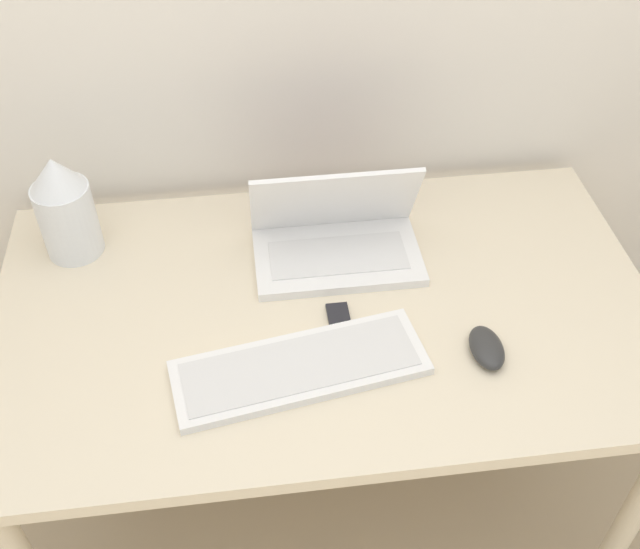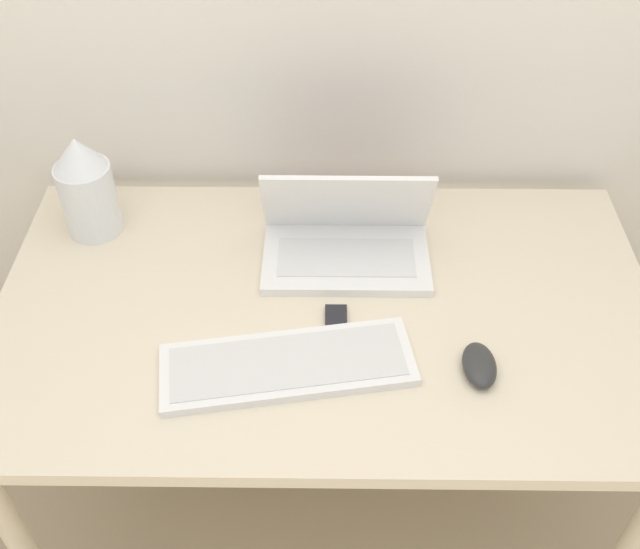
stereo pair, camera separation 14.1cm
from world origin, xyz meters
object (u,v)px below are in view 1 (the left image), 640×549
object	(u,v)px
mouse	(487,348)
keyboard	(300,367)
vase	(65,207)
mp3_player	(338,316)
laptop	(336,237)

from	to	relation	value
mouse	keyboard	bearing A→B (deg)	179.69
keyboard	vase	size ratio (longest dim) A/B	2.05
vase	mp3_player	size ratio (longest dim) A/B	3.78
laptop	mp3_player	world-z (taller)	laptop
keyboard	vase	xyz separation A→B (m)	(-0.44, 0.39, 0.11)
keyboard	mouse	xyz separation A→B (m)	(0.35, -0.00, 0.01)
mouse	mp3_player	size ratio (longest dim) A/B	1.72
laptop	mouse	world-z (taller)	laptop
mp3_player	mouse	bearing A→B (deg)	-25.88
mouse	mp3_player	world-z (taller)	mouse
mouse	mp3_player	distance (m)	0.29
laptop	keyboard	size ratio (longest dim) A/B	0.72
keyboard	mouse	distance (m)	0.35
mouse	vase	bearing A→B (deg)	153.41
laptop	vase	distance (m)	0.56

